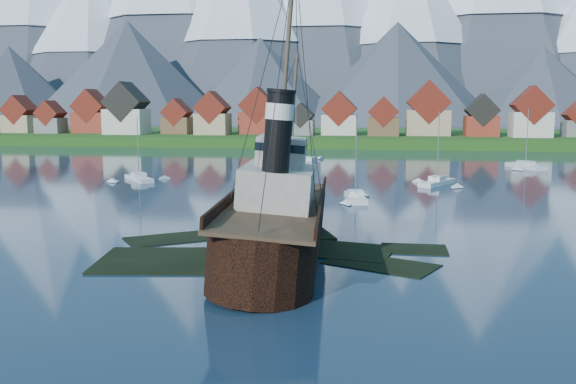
# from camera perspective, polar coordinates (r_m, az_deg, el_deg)

# --- Properties ---
(ground) EXTENTS (1400.00, 1400.00, 0.00)m
(ground) POSITION_cam_1_polar(r_m,az_deg,el_deg) (56.86, -3.98, -5.77)
(ground) COLOR #172B40
(ground) RESTS_ON ground
(shoal) EXTENTS (31.71, 21.24, 1.14)m
(shoal) POSITION_cam_1_polar(r_m,az_deg,el_deg) (58.65, -1.82, -5.67)
(shoal) COLOR black
(shoal) RESTS_ON ground
(shore_bank) EXTENTS (600.00, 80.00, 3.20)m
(shore_bank) POSITION_cam_1_polar(r_m,az_deg,el_deg) (224.65, 5.36, 4.52)
(shore_bank) COLOR #1C4814
(shore_bank) RESTS_ON ground
(seawall) EXTENTS (600.00, 2.50, 2.00)m
(seawall) POSITION_cam_1_polar(r_m,az_deg,el_deg) (186.79, 4.73, 3.83)
(seawall) COLOR #3F3D38
(seawall) RESTS_ON ground
(town) EXTENTS (250.96, 16.69, 17.30)m
(town) POSITION_cam_1_polar(r_m,az_deg,el_deg) (211.02, -3.95, 6.76)
(town) COLOR maroon
(town) RESTS_ON ground
(mountains) EXTENTS (965.00, 340.00, 205.00)m
(mountains) POSITION_cam_1_polar(r_m,az_deg,el_deg) (540.68, 7.26, 16.01)
(mountains) COLOR #2D333D
(mountains) RESTS_ON ground
(tugboat_wreck) EXTENTS (7.73, 33.29, 26.38)m
(tugboat_wreck) POSITION_cam_1_polar(r_m,az_deg,el_deg) (57.15, -0.99, -2.30)
(tugboat_wreck) COLOR black
(tugboat_wreck) RESTS_ON ground
(sailboat_a) EXTENTS (7.71, 8.80, 11.48)m
(sailboat_a) POSITION_cam_1_polar(r_m,az_deg,el_deg) (114.16, -13.11, 1.13)
(sailboat_a) COLOR silver
(sailboat_a) RESTS_ON ground
(sailboat_c) EXTENTS (10.55, 6.32, 13.34)m
(sailboat_c) POSITION_cam_1_polar(r_m,az_deg,el_deg) (151.73, 0.70, 3.01)
(sailboat_c) COLOR silver
(sailboat_c) RESTS_ON ground
(sailboat_d) EXTENTS (6.66, 9.11, 12.57)m
(sailboat_d) POSITION_cam_1_polar(r_m,az_deg,el_deg) (107.97, 13.12, 0.76)
(sailboat_d) COLOR silver
(sailboat_d) RESTS_ON ground
(sailboat_e) EXTENTS (6.64, 11.14, 12.66)m
(sailboat_e) POSITION_cam_1_polar(r_m,az_deg,el_deg) (140.57, 20.36, 2.10)
(sailboat_e) COLOR silver
(sailboat_e) RESTS_ON ground
(sailboat_f) EXTENTS (3.74, 9.39, 11.70)m
(sailboat_f) POSITION_cam_1_polar(r_m,az_deg,el_deg) (89.34, 6.02, -0.57)
(sailboat_f) COLOR silver
(sailboat_f) RESTS_ON ground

